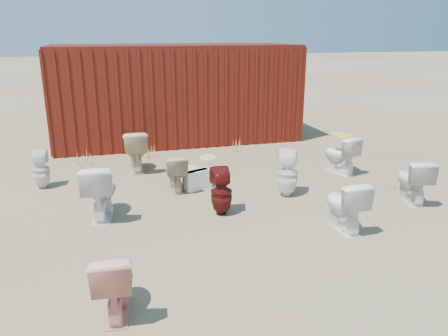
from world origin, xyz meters
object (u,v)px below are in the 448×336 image
object	(u,v)px
toilet_front_c	(345,205)
toilet_back_yellowlid	(340,155)
toilet_front_e	(413,180)
toilet_back_beige_right	(136,151)
toilet_front_pink	(114,282)
toilet_back_beige_left	(175,173)
toilet_back_e	(287,173)
toilet_front_a	(100,190)
toilet_back_a	(41,170)
shipping_container	(176,93)
toilet_front_maroon	(221,192)
loose_tank	(197,180)

from	to	relation	value
toilet_front_c	toilet_back_yellowlid	xyz separation A→B (m)	(1.29, 2.36, 0.00)
toilet_front_e	toilet_back_beige_right	world-z (taller)	toilet_back_beige_right
toilet_front_pink	toilet_back_beige_left	bearing A→B (deg)	-104.28
toilet_front_pink	toilet_back_yellowlid	bearing A→B (deg)	-137.21
toilet_back_e	toilet_front_a	bearing A→B (deg)	21.80
toilet_back_a	toilet_front_e	bearing A→B (deg)	153.78
toilet_back_a	toilet_back_e	distance (m)	4.36
toilet_front_pink	toilet_back_a	bearing A→B (deg)	-69.88
shipping_container	toilet_front_e	size ratio (longest dim) A/B	7.97
toilet_back_yellowlid	toilet_back_a	bearing A→B (deg)	-21.96
toilet_back_a	toilet_front_maroon	bearing A→B (deg)	139.73
toilet_back_yellowlid	loose_tank	world-z (taller)	toilet_back_yellowlid
toilet_back_beige_right	toilet_back_beige_left	bearing A→B (deg)	114.39
shipping_container	toilet_front_maroon	xyz separation A→B (m)	(-0.21, -5.20, -0.83)
toilet_front_pink	toilet_front_e	bearing A→B (deg)	-155.02
shipping_container	toilet_front_a	distance (m)	5.26
toilet_front_maroon	toilet_back_beige_right	size ratio (longest dim) A/B	0.87
toilet_back_beige_left	loose_tank	xyz separation A→B (m)	(0.39, -0.03, -0.16)
toilet_back_a	shipping_container	bearing A→B (deg)	-137.76
shipping_container	toilet_front_c	size ratio (longest dim) A/B	7.99
toilet_front_pink	loose_tank	size ratio (longest dim) A/B	1.42
toilet_front_c	loose_tank	bearing A→B (deg)	-53.70
shipping_container	toilet_back_a	size ratio (longest dim) A/B	8.74
toilet_front_c	toilet_back_yellowlid	distance (m)	2.69
toilet_front_pink	toilet_back_a	size ratio (longest dim) A/B	1.04
toilet_front_pink	toilet_back_yellowlid	xyz separation A→B (m)	(4.48, 3.48, 0.02)
toilet_front_e	toilet_back_a	world-z (taller)	toilet_front_e
toilet_front_a	toilet_front_pink	bearing A→B (deg)	100.61
toilet_front_a	toilet_back_yellowlid	bearing A→B (deg)	-159.67
toilet_front_a	toilet_front_maroon	size ratio (longest dim) A/B	1.17
shipping_container	toilet_front_maroon	size ratio (longest dim) A/B	8.21
toilet_back_beige_left	toilet_back_e	distance (m)	1.95
toilet_front_a	toilet_back_a	bearing A→B (deg)	-49.63
toilet_front_pink	toilet_front_c	world-z (taller)	toilet_front_c
shipping_container	toilet_front_a	size ratio (longest dim) A/B	7.04
toilet_front_c	toilet_back_yellowlid	world-z (taller)	toilet_back_yellowlid
toilet_front_a	toilet_back_beige_right	size ratio (longest dim) A/B	1.02
shipping_container	toilet_back_e	distance (m)	4.91
toilet_front_a	loose_tank	xyz separation A→B (m)	(1.65, 0.82, -0.25)
toilet_front_maroon	toilet_back_yellowlid	distance (m)	3.13
toilet_front_e	toilet_back_beige_right	distance (m)	5.15
toilet_front_a	toilet_front_maroon	world-z (taller)	toilet_front_a
toilet_front_pink	toilet_front_maroon	bearing A→B (deg)	-123.36
toilet_front_pink	toilet_front_c	distance (m)	3.38
shipping_container	toilet_front_e	world-z (taller)	shipping_container
toilet_back_e	loose_tank	xyz separation A→B (m)	(-1.40, 0.73, -0.23)
toilet_front_pink	toilet_front_a	bearing A→B (deg)	-82.76
toilet_front_a	toilet_back_beige_left	distance (m)	1.53
toilet_front_maroon	shipping_container	bearing A→B (deg)	-89.16
toilet_front_pink	toilet_back_beige_left	distance (m)	3.55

